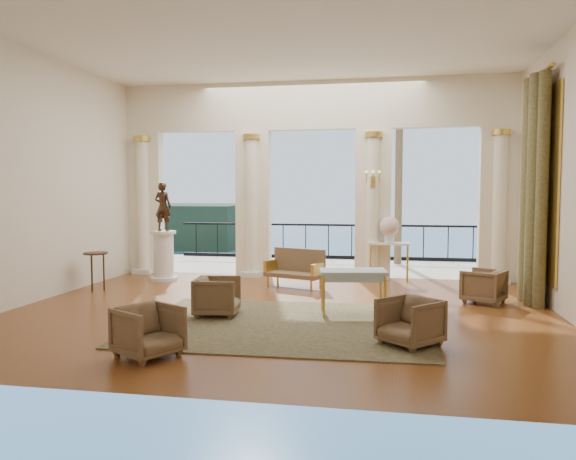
% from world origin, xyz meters
% --- Properties ---
extents(floor, '(9.00, 9.00, 0.00)m').
position_xyz_m(floor, '(0.00, 0.00, 0.00)').
color(floor, '#542E15').
rests_on(floor, ground).
extents(room_walls, '(9.00, 9.00, 9.00)m').
position_xyz_m(room_walls, '(0.00, -1.12, 2.88)').
color(room_walls, '#F0E2C9').
rests_on(room_walls, ground).
extents(arcade, '(9.00, 0.56, 4.50)m').
position_xyz_m(arcade, '(-0.00, 3.82, 2.58)').
color(arcade, beige).
rests_on(arcade, ground).
extents(terrace, '(10.00, 3.60, 0.10)m').
position_xyz_m(terrace, '(0.00, 5.80, -0.05)').
color(terrace, '#A8A08D').
rests_on(terrace, ground).
extents(balustrade, '(9.00, 0.06, 1.03)m').
position_xyz_m(balustrade, '(0.00, 7.40, 0.41)').
color(balustrade, black).
rests_on(balustrade, terrace).
extents(palm_tree, '(2.00, 2.00, 4.50)m').
position_xyz_m(palm_tree, '(2.00, 6.60, 4.09)').
color(palm_tree, '#4C3823').
rests_on(palm_tree, terrace).
extents(headland, '(22.00, 18.00, 6.00)m').
position_xyz_m(headland, '(-30.00, 70.00, -3.00)').
color(headland, black).
rests_on(headland, sea).
extents(sea, '(160.00, 160.00, 0.00)m').
position_xyz_m(sea, '(0.00, 60.00, -6.00)').
color(sea, '#2C598F').
rests_on(sea, ground).
extents(curtain, '(0.33, 1.40, 4.09)m').
position_xyz_m(curtain, '(4.28, 1.50, 2.02)').
color(curtain, '#474424').
rests_on(curtain, ground).
extents(window_frame, '(0.04, 1.60, 3.40)m').
position_xyz_m(window_frame, '(4.47, 1.50, 2.10)').
color(window_frame, gold).
rests_on(window_frame, room_walls).
extents(wall_sconce, '(0.30, 0.11, 0.33)m').
position_xyz_m(wall_sconce, '(1.40, 3.51, 2.23)').
color(wall_sconce, gold).
rests_on(wall_sconce, arcade).
extents(rug, '(4.37, 3.44, 0.02)m').
position_xyz_m(rug, '(0.24, -0.91, 0.01)').
color(rug, '#30371E').
rests_on(rug, ground).
extents(armchair_a, '(0.88, 0.90, 0.69)m').
position_xyz_m(armchair_a, '(-1.07, -2.80, 0.34)').
color(armchair_a, '#45341F').
rests_on(armchair_a, ground).
extents(armchair_b, '(0.91, 0.91, 0.69)m').
position_xyz_m(armchair_b, '(2.05, -1.73, 0.34)').
color(armchair_b, '#45341F').
rests_on(armchair_b, ground).
extents(armchair_c, '(0.85, 0.87, 0.67)m').
position_xyz_m(armchair_c, '(3.44, 1.33, 0.34)').
color(armchair_c, '#45341F').
rests_on(armchair_c, ground).
extents(armchair_d, '(0.70, 0.74, 0.69)m').
position_xyz_m(armchair_d, '(-0.92, -0.51, 0.35)').
color(armchair_d, '#45341F').
rests_on(armchair_d, ground).
extents(settee, '(1.31, 0.90, 0.80)m').
position_xyz_m(settee, '(-0.13, 2.38, 0.39)').
color(settee, '#45341F').
rests_on(settee, ground).
extents(game_table, '(1.14, 0.75, 0.73)m').
position_xyz_m(game_table, '(1.21, -0.02, 0.65)').
color(game_table, '#93ACBD').
rests_on(game_table, ground).
extents(pedestal, '(0.61, 0.61, 1.11)m').
position_xyz_m(pedestal, '(-3.19, 2.71, 0.54)').
color(pedestal, silver).
rests_on(pedestal, ground).
extents(statue, '(0.42, 0.31, 1.08)m').
position_xyz_m(statue, '(-3.19, 2.71, 1.65)').
color(statue, '#2F2015').
rests_on(statue, pedestal).
extents(console_table, '(0.93, 0.43, 0.86)m').
position_xyz_m(console_table, '(1.77, 3.55, 0.72)').
color(console_table, silver).
rests_on(console_table, ground).
extents(urn, '(0.43, 0.43, 0.57)m').
position_xyz_m(urn, '(1.77, 3.55, 1.19)').
color(urn, silver).
rests_on(urn, console_table).
extents(side_table, '(0.48, 0.48, 0.78)m').
position_xyz_m(side_table, '(-4.00, 1.22, 0.67)').
color(side_table, black).
rests_on(side_table, ground).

